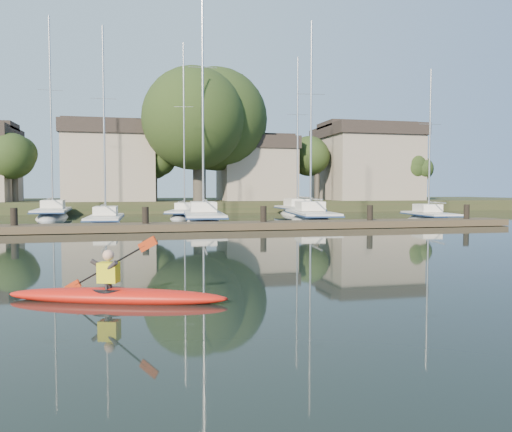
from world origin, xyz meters
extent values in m
plane|color=black|center=(0.00, 0.00, 0.00)|extent=(160.00, 160.00, 0.00)
ellipsoid|color=#B71C0E|center=(-3.61, -1.83, 0.09)|extent=(4.10, 1.84, 0.31)
cylinder|color=black|center=(-3.74, -1.78, 0.19)|extent=(0.78, 0.78, 0.08)
imported|color=#292427|center=(-3.74, -1.78, 0.52)|extent=(0.31, 0.38, 0.90)
cube|color=#C8C412|center=(-3.74, -1.78, 0.53)|extent=(0.41, 0.36, 0.37)
sphere|color=tan|center=(-3.74, -1.78, 0.85)|extent=(0.20, 0.20, 0.20)
cube|color=#4B3A2B|center=(0.00, 14.00, 0.20)|extent=(34.00, 2.00, 0.35)
cylinder|color=black|center=(-9.00, 14.00, 0.30)|extent=(0.32, 0.32, 1.80)
cylinder|color=black|center=(-3.00, 14.00, 0.30)|extent=(0.32, 0.32, 1.80)
cylinder|color=black|center=(3.00, 14.00, 0.30)|extent=(0.32, 0.32, 1.80)
cylinder|color=black|center=(9.00, 14.00, 0.30)|extent=(0.32, 0.32, 1.80)
cylinder|color=black|center=(15.00, 14.00, 0.30)|extent=(0.32, 0.32, 1.80)
ellipsoid|color=silver|center=(-5.24, 18.55, -0.32)|extent=(1.96, 7.68, 1.71)
cube|color=silver|center=(-5.24, 18.55, 0.50)|extent=(1.86, 6.30, 0.13)
cube|color=navy|center=(-5.24, 18.55, 0.42)|extent=(1.94, 6.45, 0.07)
cube|color=silver|center=(-5.23, 19.01, 0.83)|extent=(1.28, 2.16, 0.50)
cylinder|color=#9EA0A5|center=(-5.24, 18.78, 5.95)|extent=(0.11, 0.11, 10.82)
cylinder|color=#9EA0A5|center=(-5.25, 17.41, 1.22)|extent=(0.10, 2.91, 0.07)
cylinder|color=#9EA0A5|center=(-5.24, 18.78, 7.25)|extent=(1.44, 0.04, 0.03)
ellipsoid|color=silver|center=(0.47, 18.98, -0.38)|extent=(2.96, 9.93, 2.07)
cube|color=silver|center=(0.47, 18.98, 0.60)|extent=(2.73, 8.16, 0.15)
cube|color=navy|center=(0.47, 18.98, 0.51)|extent=(2.83, 8.36, 0.09)
cube|color=silver|center=(0.51, 19.57, 1.00)|extent=(1.71, 2.84, 0.60)
cylinder|color=#9EA0A5|center=(0.49, 19.27, 7.73)|extent=(0.13, 0.13, 14.14)
cylinder|color=#9EA0A5|center=(0.37, 17.51, 1.47)|extent=(0.35, 3.72, 0.09)
cylinder|color=#9EA0A5|center=(0.49, 19.27, 9.42)|extent=(1.74, 0.15, 0.03)
ellipsoid|color=silver|center=(7.30, 18.82, -0.38)|extent=(3.33, 8.93, 2.07)
cube|color=silver|center=(7.30, 18.82, 0.60)|extent=(3.03, 7.36, 0.15)
cube|color=navy|center=(7.30, 18.82, 0.51)|extent=(3.14, 7.54, 0.09)
cube|color=silver|center=(7.36, 19.34, 1.00)|extent=(1.81, 2.61, 0.60)
cylinder|color=#9EA0A5|center=(7.33, 19.08, 6.64)|extent=(0.13, 0.13, 11.98)
cylinder|color=#9EA0A5|center=(7.14, 17.52, 1.47)|extent=(0.49, 3.30, 0.09)
cylinder|color=#9EA0A5|center=(7.33, 19.08, 8.08)|extent=(1.73, 0.24, 0.03)
ellipsoid|color=silver|center=(15.02, 17.79, -0.32)|extent=(2.79, 6.67, 1.75)
cube|color=silver|center=(15.02, 17.79, 0.51)|extent=(2.54, 5.50, 0.13)
cube|color=navy|center=(15.02, 17.79, 0.43)|extent=(2.63, 5.64, 0.07)
cube|color=silver|center=(15.07, 18.17, 0.85)|extent=(1.52, 1.97, 0.51)
cylinder|color=#9EA0A5|center=(15.05, 17.98, 5.17)|extent=(0.11, 0.11, 9.23)
cylinder|color=#9EA0A5|center=(14.89, 16.82, 1.25)|extent=(0.40, 2.44, 0.07)
cylinder|color=#9EA0A5|center=(15.05, 17.98, 6.28)|extent=(1.47, 0.23, 0.03)
ellipsoid|color=silver|center=(-9.58, 27.63, -0.38)|extent=(2.93, 9.80, 2.04)
cube|color=silver|center=(-9.58, 27.63, 0.59)|extent=(2.70, 8.05, 0.15)
cube|color=navy|center=(-9.58, 27.63, 0.50)|extent=(2.80, 8.25, 0.09)
cube|color=silver|center=(-9.62, 28.21, 0.99)|extent=(1.69, 2.80, 0.59)
cylinder|color=#9EA0A5|center=(-9.60, 27.92, 7.62)|extent=(0.13, 0.13, 13.96)
cylinder|color=#9EA0A5|center=(-9.48, 26.18, 1.45)|extent=(0.34, 3.67, 0.09)
cylinder|color=#9EA0A5|center=(-9.60, 27.92, 9.30)|extent=(1.72, 0.15, 0.03)
ellipsoid|color=silver|center=(-0.10, 26.62, -0.31)|extent=(3.68, 9.12, 1.70)
cube|color=silver|center=(-0.10, 26.62, 0.49)|extent=(3.26, 7.53, 0.12)
cube|color=navy|center=(-0.10, 26.62, 0.42)|extent=(3.36, 7.72, 0.07)
cube|color=silver|center=(0.02, 27.15, 0.82)|extent=(1.74, 2.70, 0.49)
cylinder|color=#9EA0A5|center=(-0.04, 26.89, 6.78)|extent=(0.11, 0.11, 12.49)
cylinder|color=#9EA0A5|center=(-0.37, 25.32, 1.20)|extent=(0.77, 3.33, 0.07)
cylinder|color=#9EA0A5|center=(-0.04, 26.89, 8.28)|extent=(1.40, 0.32, 0.03)
ellipsoid|color=silver|center=(9.17, 27.46, -0.38)|extent=(2.45, 8.80, 2.08)
cube|color=silver|center=(9.17, 27.46, 0.60)|extent=(2.31, 7.22, 0.15)
cube|color=navy|center=(9.17, 27.46, 0.52)|extent=(2.40, 7.40, 0.09)
cube|color=silver|center=(9.18, 27.99, 1.01)|extent=(1.58, 2.48, 0.60)
cylinder|color=#9EA0A5|center=(9.17, 27.72, 6.68)|extent=(0.13, 0.13, 12.05)
cylinder|color=#9EA0A5|center=(9.15, 26.15, 1.48)|extent=(0.14, 3.33, 0.09)
cylinder|color=#9EA0A5|center=(9.17, 27.72, 8.13)|extent=(1.75, 0.06, 0.03)
cube|color=#253319|center=(0.00, 44.00, 0.50)|extent=(90.00, 24.00, 1.00)
cube|color=gray|center=(-6.00, 38.00, 4.00)|extent=(8.00, 8.00, 6.00)
cube|color=#2D2420|center=(-6.00, 38.00, 7.60)|extent=(8.40, 8.40, 1.20)
cube|color=gray|center=(8.00, 38.00, 3.50)|extent=(7.00, 7.00, 5.00)
cube|color=#2D2420|center=(8.00, 38.00, 6.60)|extent=(7.35, 7.35, 1.20)
cube|color=gray|center=(20.00, 38.00, 4.25)|extent=(9.00, 9.00, 6.50)
cube|color=#2D2420|center=(20.00, 38.00, 8.10)|extent=(9.45, 9.45, 1.20)
cylinder|color=#49433A|center=(2.00, 35.00, 3.50)|extent=(1.20, 1.20, 5.00)
sphere|color=black|center=(2.00, 35.00, 8.50)|extent=(8.50, 8.50, 8.50)
cylinder|color=#49433A|center=(-14.00, 36.00, 2.50)|extent=(0.48, 0.48, 3.00)
sphere|color=black|center=(-14.00, 36.00, 5.00)|extent=(3.40, 3.40, 3.40)
cylinder|color=#49433A|center=(-2.00, 35.50, 2.40)|extent=(0.38, 0.38, 2.80)
sphere|color=black|center=(-2.00, 35.50, 4.60)|extent=(2.72, 2.72, 2.72)
cylinder|color=#49433A|center=(14.00, 36.50, 2.60)|extent=(0.50, 0.50, 3.20)
sphere|color=black|center=(14.00, 36.50, 5.25)|extent=(3.57, 3.57, 3.57)
cylinder|color=#49433A|center=(24.00, 35.00, 2.30)|extent=(0.41, 0.41, 2.60)
sphere|color=black|center=(24.00, 35.00, 4.45)|extent=(2.89, 2.89, 2.89)
camera|label=1|loc=(-3.11, -11.17, 2.04)|focal=35.00mm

